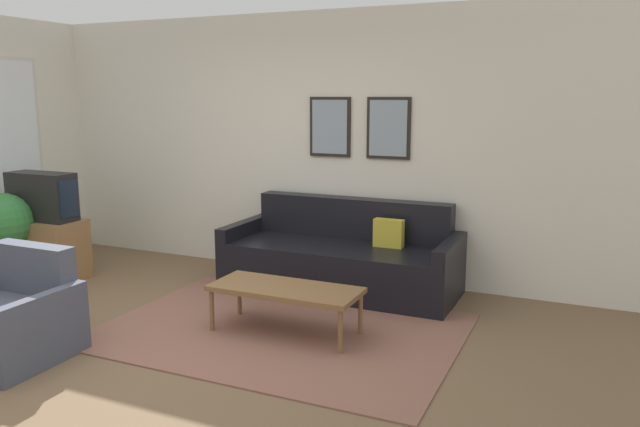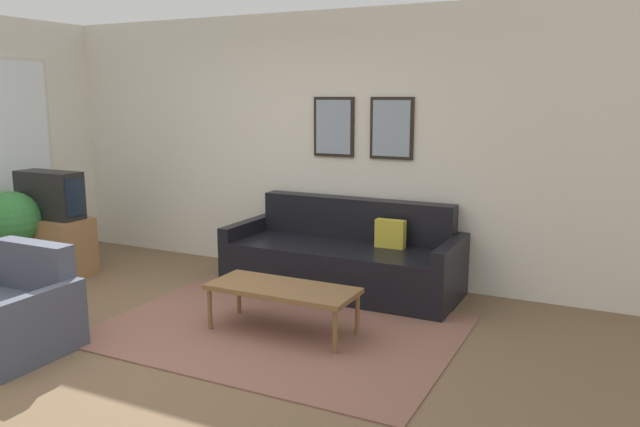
# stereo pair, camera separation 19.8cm
# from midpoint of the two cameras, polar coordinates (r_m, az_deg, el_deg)

# --- Properties ---
(ground_plane) EXTENTS (16.00, 16.00, 0.00)m
(ground_plane) POSITION_cam_midpoint_polar(r_m,az_deg,el_deg) (4.87, -17.28, -12.28)
(ground_plane) COLOR brown
(area_rug) EXTENTS (2.80, 2.01, 0.01)m
(area_rug) POSITION_cam_midpoint_polar(r_m,az_deg,el_deg) (5.12, -4.71, -10.59)
(area_rug) COLOR brown
(area_rug) RESTS_ON ground_plane
(wall_back) EXTENTS (8.00, 0.09, 2.70)m
(wall_back) POSITION_cam_midpoint_polar(r_m,az_deg,el_deg) (6.61, -3.17, 6.30)
(wall_back) COLOR silver
(wall_back) RESTS_ON ground_plane
(couch) EXTENTS (2.24, 0.90, 0.86)m
(couch) POSITION_cam_midpoint_polar(r_m,az_deg,el_deg) (6.06, 1.09, -4.22)
(couch) COLOR black
(couch) RESTS_ON ground_plane
(coffee_table) EXTENTS (1.19, 0.50, 0.39)m
(coffee_table) POSITION_cam_midpoint_polar(r_m,az_deg,el_deg) (4.95, -4.34, -7.07)
(coffee_table) COLOR brown
(coffee_table) RESTS_ON ground_plane
(tv_stand) EXTENTS (0.79, 0.47, 0.61)m
(tv_stand) POSITION_cam_midpoint_polar(r_m,az_deg,el_deg) (7.05, -24.48, -2.99)
(tv_stand) COLOR olive
(tv_stand) RESTS_ON ground_plane
(tv) EXTENTS (0.73, 0.28, 0.49)m
(tv) POSITION_cam_midpoint_polar(r_m,az_deg,el_deg) (6.95, -24.82, 1.43)
(tv) COLOR black
(tv) RESTS_ON tv_stand
(armchair) EXTENTS (0.88, 0.76, 0.77)m
(armchair) POSITION_cam_midpoint_polar(r_m,az_deg,el_deg) (5.13, -27.65, -8.70)
(armchair) COLOR #474C5B
(armchair) RESTS_ON ground_plane
(potted_plant_tall) EXTENTS (0.57, 0.57, 0.92)m
(potted_plant_tall) POSITION_cam_midpoint_polar(r_m,az_deg,el_deg) (6.96, -27.67, -1.00)
(potted_plant_tall) COLOR beige
(potted_plant_tall) RESTS_ON ground_plane
(potted_plant_by_window) EXTENTS (0.51, 0.51, 0.83)m
(potted_plant_by_window) POSITION_cam_midpoint_polar(r_m,az_deg,el_deg) (7.36, -24.74, -0.68)
(potted_plant_by_window) COLOR slate
(potted_plant_by_window) RESTS_ON ground_plane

